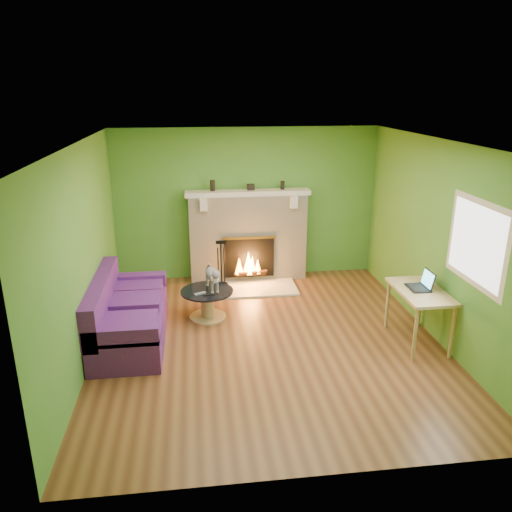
{
  "coord_description": "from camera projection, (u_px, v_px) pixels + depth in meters",
  "views": [
    {
      "loc": [
        -0.9,
        -5.9,
        3.21
      ],
      "look_at": [
        -0.1,
        0.4,
        1.06
      ],
      "focal_mm": 35.0,
      "sensor_mm": 36.0,
      "label": 1
    }
  ],
  "objects": [
    {
      "name": "floor",
      "position": [
        267.0,
        340.0,
        6.68
      ],
      "size": [
        5.0,
        5.0,
        0.0
      ],
      "primitive_type": "plane",
      "color": "brown",
      "rests_on": "ground"
    },
    {
      "name": "ceiling",
      "position": [
        269.0,
        142.0,
        5.85
      ],
      "size": [
        5.0,
        5.0,
        0.0
      ],
      "primitive_type": "plane",
      "rotation": [
        3.14,
        0.0,
        0.0
      ],
      "color": "white",
      "rests_on": "wall_back"
    },
    {
      "name": "wall_back",
      "position": [
        247.0,
        204.0,
        8.62
      ],
      "size": [
        5.0,
        0.0,
        5.0
      ],
      "primitive_type": "plane",
      "rotation": [
        1.57,
        0.0,
        0.0
      ],
      "color": "#45842B",
      "rests_on": "floor"
    },
    {
      "name": "wall_front",
      "position": [
        315.0,
        344.0,
        3.92
      ],
      "size": [
        5.0,
        0.0,
        5.0
      ],
      "primitive_type": "plane",
      "rotation": [
        -1.57,
        0.0,
        0.0
      ],
      "color": "#45842B",
      "rests_on": "floor"
    },
    {
      "name": "wall_left",
      "position": [
        83.0,
        255.0,
        6.0
      ],
      "size": [
        0.0,
        5.0,
        5.0
      ],
      "primitive_type": "plane",
      "rotation": [
        1.57,
        0.0,
        1.57
      ],
      "color": "#45842B",
      "rests_on": "floor"
    },
    {
      "name": "wall_right",
      "position": [
        438.0,
        241.0,
        6.54
      ],
      "size": [
        0.0,
        5.0,
        5.0
      ],
      "primitive_type": "plane",
      "rotation": [
        1.57,
        0.0,
        -1.57
      ],
      "color": "#45842B",
      "rests_on": "floor"
    },
    {
      "name": "window_frame",
      "position": [
        477.0,
        243.0,
        5.61
      ],
      "size": [
        0.0,
        1.2,
        1.2
      ],
      "primitive_type": "plane",
      "rotation": [
        1.57,
        0.0,
        -1.57
      ],
      "color": "silver",
      "rests_on": "wall_right"
    },
    {
      "name": "window_pane",
      "position": [
        476.0,
        243.0,
        5.61
      ],
      "size": [
        0.0,
        1.06,
        1.06
      ],
      "primitive_type": "plane",
      "rotation": [
        1.57,
        0.0,
        -1.57
      ],
      "color": "white",
      "rests_on": "wall_right"
    },
    {
      "name": "fireplace",
      "position": [
        248.0,
        236.0,
        8.61
      ],
      "size": [
        2.1,
        0.46,
        1.58
      ],
      "color": "beige",
      "rests_on": "floor"
    },
    {
      "name": "hearth",
      "position": [
        252.0,
        288.0,
        8.37
      ],
      "size": [
        1.5,
        0.75,
        0.03
      ],
      "primitive_type": "cube",
      "color": "beige",
      "rests_on": "floor"
    },
    {
      "name": "mantel",
      "position": [
        248.0,
        193.0,
        8.35
      ],
      "size": [
        2.1,
        0.28,
        0.08
      ],
      "primitive_type": "cube",
      "color": "beige",
      "rests_on": "fireplace"
    },
    {
      "name": "sofa",
      "position": [
        126.0,
        316.0,
        6.62
      ],
      "size": [
        0.88,
        1.92,
        0.86
      ],
      "color": "#451961",
      "rests_on": "floor"
    },
    {
      "name": "coffee_table",
      "position": [
        207.0,
        302.0,
        7.26
      ],
      "size": [
        0.76,
        0.76,
        0.43
      ],
      "color": "tan",
      "rests_on": "floor"
    },
    {
      "name": "desk",
      "position": [
        420.0,
        297.0,
        6.43
      ],
      "size": [
        0.58,
        1.0,
        0.74
      ],
      "color": "tan",
      "rests_on": "floor"
    },
    {
      "name": "cat",
      "position": [
        212.0,
        277.0,
        7.2
      ],
      "size": [
        0.34,
        0.63,
        0.38
      ],
      "primitive_type": null,
      "rotation": [
        0.0,
        0.0,
        0.21
      ],
      "color": "slate",
      "rests_on": "coffee_table"
    },
    {
      "name": "remote_silver",
      "position": [
        200.0,
        293.0,
        7.07
      ],
      "size": [
        0.17,
        0.11,
        0.02
      ],
      "primitive_type": "cube",
      "rotation": [
        0.0,
        0.0,
        0.44
      ],
      "color": "gray",
      "rests_on": "coffee_table"
    },
    {
      "name": "remote_black",
      "position": [
        209.0,
        295.0,
        7.03
      ],
      "size": [
        0.16,
        0.07,
        0.02
      ],
      "primitive_type": "cube",
      "rotation": [
        0.0,
        0.0,
        0.16
      ],
      "color": "black",
      "rests_on": "coffee_table"
    },
    {
      "name": "laptop",
      "position": [
        419.0,
        280.0,
        6.41
      ],
      "size": [
        0.28,
        0.32,
        0.24
      ],
      "primitive_type": null,
      "rotation": [
        0.0,
        0.0,
        -0.01
      ],
      "color": "black",
      "rests_on": "desk"
    },
    {
      "name": "fire_tools",
      "position": [
        221.0,
        263.0,
        8.32
      ],
      "size": [
        0.21,
        0.21,
        0.8
      ],
      "primitive_type": null,
      "color": "black",
      "rests_on": "hearth"
    },
    {
      "name": "mantel_vase_left",
      "position": [
        213.0,
        186.0,
        8.26
      ],
      "size": [
        0.08,
        0.08,
        0.18
      ],
      "primitive_type": "cylinder",
      "color": "black",
      "rests_on": "mantel"
    },
    {
      "name": "mantel_vase_right",
      "position": [
        283.0,
        185.0,
        8.41
      ],
      "size": [
        0.07,
        0.07,
        0.14
      ],
      "primitive_type": "cylinder",
      "color": "black",
      "rests_on": "mantel"
    },
    {
      "name": "mantel_box",
      "position": [
        251.0,
        187.0,
        8.35
      ],
      "size": [
        0.12,
        0.08,
        0.1
      ],
      "primitive_type": "cube",
      "color": "black",
      "rests_on": "mantel"
    }
  ]
}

